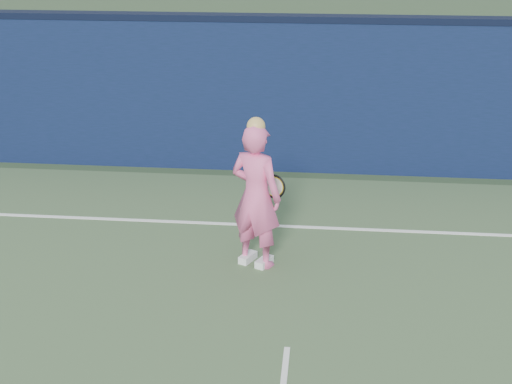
# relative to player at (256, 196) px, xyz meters

# --- Properties ---
(backstop_wall) EXTENTS (24.00, 0.40, 2.50)m
(backstop_wall) POSITION_rel_player_xyz_m (0.50, 3.66, 0.33)
(backstop_wall) COLOR #0B1732
(backstop_wall) RESTS_ON ground
(wall_cap) EXTENTS (24.00, 0.42, 0.10)m
(wall_cap) POSITION_rel_player_xyz_m (0.50, 3.66, 1.63)
(wall_cap) COLOR black
(wall_cap) RESTS_ON backstop_wall
(player) EXTENTS (0.79, 0.67, 1.90)m
(player) POSITION_rel_player_xyz_m (0.00, 0.00, 0.00)
(player) COLOR pink
(player) RESTS_ON ground
(racket) EXTENTS (0.50, 0.38, 0.32)m
(racket) POSITION_rel_player_xyz_m (0.17, 0.37, -0.01)
(racket) COLOR black
(racket) RESTS_ON ground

